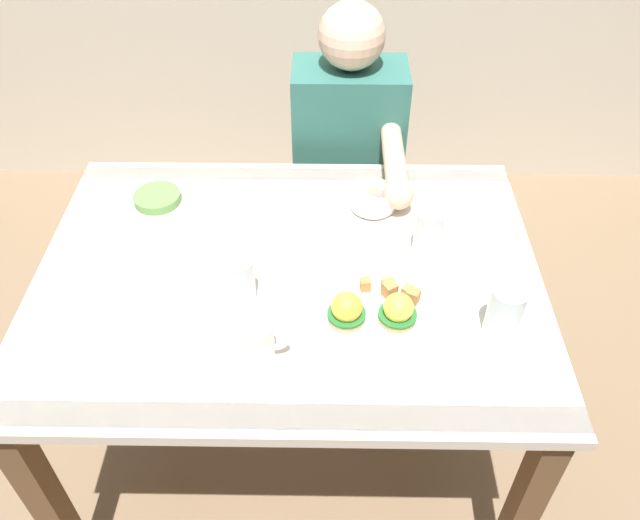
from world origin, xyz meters
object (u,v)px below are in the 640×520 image
Objects in this scene: water_glass_near at (238,282)px; water_glass_extra at (504,315)px; fork at (104,285)px; coffee_mug at (256,340)px; water_glass_far at (428,235)px; diner_person at (349,161)px; dining_table at (289,303)px; side_plate at (158,201)px; eggs_benedict_plate at (373,314)px; fruit_bowl at (373,199)px.

water_glass_extra is (0.57, -0.09, 0.01)m from water_glass_near.
fork is at bearing 173.91° from water_glass_near.
water_glass_far reaches higher than coffee_mug.
water_glass_near is at bearing -160.13° from water_glass_far.
diner_person reaches higher than coffee_mug.
fork is (-0.43, -0.05, 0.11)m from dining_table.
water_glass_extra is at bearing -9.40° from water_glass_near.
water_glass_extra is at bearing -21.08° from dining_table.
coffee_mug is (-0.05, -0.25, 0.16)m from dining_table.
dining_table is 0.45m from side_plate.
coffee_mug is at bearing -139.93° from water_glass_far.
water_glass_far is at bearing 117.53° from water_glass_extra.
water_glass_extra reaches higher than eggs_benedict_plate.
coffee_mug is at bearing -117.93° from fruit_bowl.
water_glass_far is at bearing 9.29° from fork.
coffee_mug is 0.51m from water_glass_far.
water_glass_far is 0.11× the size of diner_person.
diner_person is (0.52, 0.35, -0.10)m from side_plate.
water_glass_extra reaches higher than fruit_bowl.
side_plate is (-0.55, 0.41, -0.01)m from eggs_benedict_plate.
eggs_benedict_plate is 0.76m from diner_person.
eggs_benedict_plate is 0.27m from water_glass_far.
fork is 0.77m from water_glass_far.
dining_table is 7.95× the size of fork.
water_glass_extra is 0.85m from diner_person.
water_glass_far reaches higher than side_plate.
coffee_mug reaches higher than side_plate.
dining_table is 6.00× the size of side_plate.
coffee_mug is at bearing -158.22° from eggs_benedict_plate.
fruit_bowl is 0.95× the size of water_glass_far.
eggs_benedict_plate reaches higher than dining_table.
diner_person is (0.21, 0.85, -0.14)m from coffee_mug.
fork is 0.88m from diner_person.
coffee_mug is 0.17m from water_glass_near.
dining_table is at bearing 78.46° from coffee_mug.
fork is 0.33m from water_glass_near.
water_glass_extra is 0.64× the size of side_plate.
fruit_bowl is at bearing 49.23° from dining_table.
eggs_benedict_plate is 2.13× the size of water_glass_far.
fruit_bowl is 1.08× the size of coffee_mug.
coffee_mug is 0.56× the size of side_plate.
eggs_benedict_plate is at bearing -92.87° from fruit_bowl.
dining_table is at bearing 158.92° from water_glass_extra.
fruit_bowl is 0.80× the size of fork.
dining_table is 10.39× the size of water_glass_near.
fruit_bowl is at bearing 87.13° from eggs_benedict_plate.
eggs_benedict_plate is 2.42× the size of coffee_mug.
eggs_benedict_plate is 0.28m from water_glass_extra.
water_glass_extra is (0.25, -0.43, 0.03)m from fruit_bowl.
dining_table is 9.48× the size of water_glass_far.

